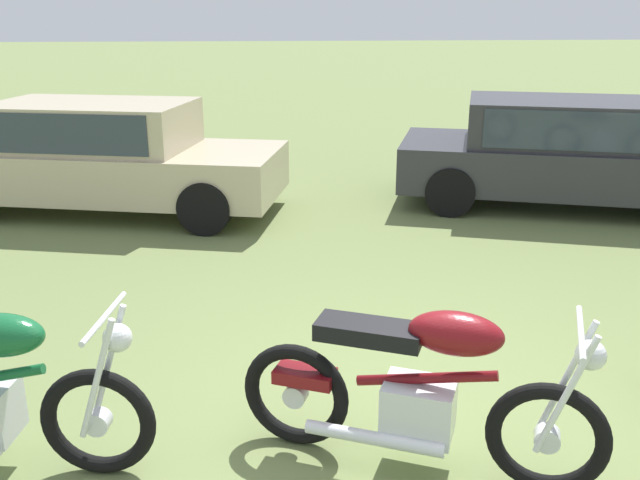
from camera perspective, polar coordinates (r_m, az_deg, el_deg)
name	(u,v)px	position (r m, az deg, el deg)	size (l,w,h in m)	color
ground_plane	(411,429)	(4.61, 7.54, -15.16)	(120.00, 120.00, 0.00)	olive
motorcycle_maroon	(420,391)	(4.03, 8.26, -12.23)	(1.98, 1.08, 1.02)	black
car_beige	(101,151)	(9.50, -17.62, 6.98)	(4.80, 2.73, 1.43)	#BCAD8C
car_charcoal	(569,147)	(9.90, 19.82, 7.20)	(4.88, 3.13, 1.43)	#2D2D33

